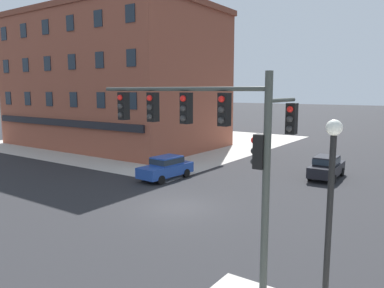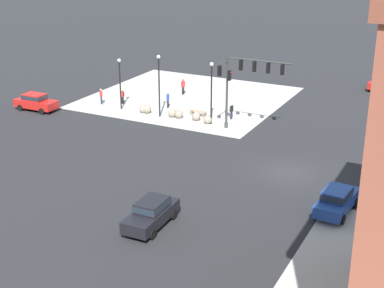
% 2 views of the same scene
% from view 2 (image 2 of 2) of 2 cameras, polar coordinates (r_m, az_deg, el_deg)
% --- Properties ---
extents(ground_plane, '(320.00, 320.00, 0.00)m').
position_cam_2_polar(ground_plane, '(43.59, 9.57, -2.77)').
color(ground_plane, '#262628').
extents(sidewalk_corner_slab, '(20.00, 19.00, 0.02)m').
position_cam_2_polar(sidewalk_corner_slab, '(62.03, -0.36, 4.65)').
color(sidewalk_corner_slab, '#B7B2A8').
rests_on(sidewalk_corner_slab, ground).
extents(traffic_signal_main, '(5.97, 2.09, 6.97)m').
position_cam_2_polar(traffic_signal_main, '(50.56, 4.95, 6.58)').
color(traffic_signal_main, '#383D38').
rests_on(traffic_signal_main, ground).
extents(bollard_sphere_curb_a, '(0.81, 0.81, 0.81)m').
position_cam_2_polar(bollard_sphere_curb_a, '(53.51, 1.58, 2.46)').
color(bollard_sphere_curb_a, gray).
rests_on(bollard_sphere_curb_a, ground).
extents(bollard_sphere_curb_b, '(0.81, 0.81, 0.81)m').
position_cam_2_polar(bollard_sphere_curb_b, '(54.38, 0.42, 2.77)').
color(bollard_sphere_curb_b, gray).
rests_on(bollard_sphere_curb_b, ground).
extents(bollard_sphere_curb_c, '(0.81, 0.81, 0.81)m').
position_cam_2_polar(bollard_sphere_curb_c, '(55.09, -1.30, 3.01)').
color(bollard_sphere_curb_c, gray).
rests_on(bollard_sphere_curb_c, ground).
extents(bollard_sphere_curb_d, '(0.81, 0.81, 0.81)m').
position_cam_2_polar(bollard_sphere_curb_d, '(55.43, -1.97, 3.11)').
color(bollard_sphere_curb_d, gray).
rests_on(bollard_sphere_curb_d, ground).
extents(bollard_sphere_curb_e, '(0.81, 0.81, 0.81)m').
position_cam_2_polar(bollard_sphere_curb_e, '(56.92, -4.87, 3.52)').
color(bollard_sphere_curb_e, gray).
rests_on(bollard_sphere_curb_e, ground).
extents(bollard_sphere_curb_f, '(0.81, 0.81, 0.81)m').
position_cam_2_polar(bollard_sphere_curb_f, '(56.75, -4.50, 3.48)').
color(bollard_sphere_curb_f, gray).
rests_on(bollard_sphere_curb_f, ground).
extents(bench_near_signal, '(1.84, 0.69, 0.49)m').
position_cam_2_polar(bench_near_signal, '(55.85, 0.61, 3.17)').
color(bench_near_signal, tan).
rests_on(bench_near_signal, ground).
extents(pedestrian_near_bench, '(0.25, 0.55, 1.55)m').
position_cam_2_polar(pedestrian_near_bench, '(54.73, 3.96, 3.35)').
color(pedestrian_near_bench, '#232847').
rests_on(pedestrian_near_bench, ground).
extents(pedestrian_at_curb, '(0.26, 0.54, 1.67)m').
position_cam_2_polar(pedestrian_at_curb, '(58.21, -2.42, 4.53)').
color(pedestrian_at_curb, black).
rests_on(pedestrian_at_curb, ground).
extents(pedestrian_walking_east, '(0.46, 0.36, 1.64)m').
position_cam_2_polar(pedestrian_walking_east, '(60.16, -9.05, 4.81)').
color(pedestrian_walking_east, '#232847').
rests_on(pedestrian_walking_east, ground).
extents(pedestrian_with_bag, '(0.33, 0.51, 1.75)m').
position_cam_2_polar(pedestrian_with_bag, '(62.95, -0.90, 5.85)').
color(pedestrian_with_bag, black).
rests_on(pedestrian_with_bag, ground).
extents(pedestrian_by_lamp, '(0.54, 0.25, 1.58)m').
position_cam_2_polar(pedestrian_by_lamp, '(59.91, -6.96, 4.81)').
color(pedestrian_by_lamp, black).
rests_on(pedestrian_by_lamp, ground).
extents(street_lamp_corner_near, '(0.36, 0.36, 5.86)m').
position_cam_2_polar(street_lamp_corner_near, '(52.50, 1.95, 5.77)').
color(street_lamp_corner_near, black).
rests_on(street_lamp_corner_near, ground).
extents(street_lamp_mid_sidewalk, '(0.36, 0.36, 6.05)m').
position_cam_2_polar(street_lamp_mid_sidewalk, '(54.71, -3.31, 6.48)').
color(street_lamp_mid_sidewalk, black).
rests_on(street_lamp_mid_sidewalk, ground).
extents(street_lamp_corner_far, '(0.36, 0.36, 5.17)m').
position_cam_2_polar(street_lamp_corner_far, '(57.62, -7.20, 6.59)').
color(street_lamp_corner_far, black).
rests_on(street_lamp_corner_far, ground).
extents(car_main_northbound_near, '(2.07, 4.49, 1.68)m').
position_cam_2_polar(car_main_northbound_near, '(68.62, 18.24, 5.98)').
color(car_main_northbound_near, red).
rests_on(car_main_northbound_near, ground).
extents(car_main_northbound_far, '(2.14, 4.52, 1.68)m').
position_cam_2_polar(car_main_northbound_far, '(37.83, 14.24, -5.39)').
color(car_main_northbound_far, '#23479E').
rests_on(car_main_northbound_far, ground).
extents(car_main_southbound_near, '(1.99, 4.45, 1.68)m').
position_cam_2_polar(car_main_southbound_near, '(35.21, -4.08, -6.80)').
color(car_main_southbound_near, black).
rests_on(car_main_southbound_near, ground).
extents(car_main_southbound_far, '(4.43, 1.95, 1.68)m').
position_cam_2_polar(car_main_southbound_far, '(59.47, -15.33, 4.12)').
color(car_main_southbound_far, red).
rests_on(car_main_southbound_far, ground).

